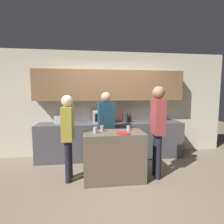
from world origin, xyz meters
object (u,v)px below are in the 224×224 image
at_px(bottle_0, 122,117).
at_px(person_left, 106,123).
at_px(microwave, 103,117).
at_px(person_right, 68,131).
at_px(person_center, 158,123).
at_px(plate_on_island, 123,133).
at_px(potted_plant, 162,114).
at_px(bottle_2, 130,118).
at_px(cup_2, 102,128).
at_px(toaster, 60,120).
at_px(cup_0, 95,130).
at_px(cup_1, 128,128).
at_px(bottle_1, 127,119).

height_order(bottle_0, person_left, person_left).
distance_m(microwave, person_right, 1.36).
bearing_deg(person_center, microwave, 40.18).
distance_m(plate_on_island, person_right, 1.01).
height_order(potted_plant, person_right, person_right).
distance_m(bottle_2, cup_2, 1.32).
relative_size(toaster, potted_plant, 0.66).
relative_size(toaster, person_right, 0.16).
bearing_deg(person_center, cup_2, 85.17).
xyz_separation_m(plate_on_island, cup_0, (-0.50, 0.11, 0.05)).
distance_m(cup_1, person_right, 1.14).
distance_m(bottle_0, person_left, 0.82).
bearing_deg(plate_on_island, toaster, 134.21).
bearing_deg(plate_on_island, potted_plant, 46.09).
xyz_separation_m(microwave, person_center, (0.95, -1.22, 0.01)).
distance_m(potted_plant, cup_0, 2.18).
bearing_deg(potted_plant, person_center, -116.48).
bearing_deg(potted_plant, cup_2, -146.77).
distance_m(toaster, cup_0, 1.48).
bearing_deg(bottle_1, toaster, 176.46).
bearing_deg(person_right, potted_plant, 119.79).
bearing_deg(microwave, toaster, 179.92).
height_order(toaster, bottle_0, bottle_0).
bearing_deg(cup_0, plate_on_island, -12.60).
height_order(microwave, bottle_2, microwave).
relative_size(plate_on_island, person_center, 0.15).
height_order(cup_2, person_center, person_center).
relative_size(potted_plant, bottle_0, 1.21).
bearing_deg(bottle_1, person_left, -138.33).
bearing_deg(cup_2, person_left, 74.87).
relative_size(cup_2, person_right, 0.07).
bearing_deg(microwave, cup_2, -95.59).
relative_size(potted_plant, cup_1, 4.24).
distance_m(microwave, plate_on_island, 1.38).
distance_m(toaster, person_right, 1.18).
height_order(person_left, person_center, person_center).
bearing_deg(potted_plant, bottle_0, 178.21).
bearing_deg(cup_2, toaster, 131.00).
bearing_deg(cup_2, bottle_0, 61.85).
height_order(microwave, potted_plant, potted_plant).
bearing_deg(person_left, cup_0, 57.98).
height_order(bottle_2, cup_0, bottle_2).
bearing_deg(person_left, bottle_1, -147.35).
xyz_separation_m(toaster, plate_on_island, (1.31, -1.35, -0.07)).
relative_size(microwave, bottle_2, 1.99).
height_order(potted_plant, cup_0, potted_plant).
relative_size(microwave, person_right, 0.33).
height_order(potted_plant, plate_on_island, potted_plant).
xyz_separation_m(microwave, person_left, (0.02, -0.63, -0.06)).
bearing_deg(plate_on_island, bottle_2, 71.53).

